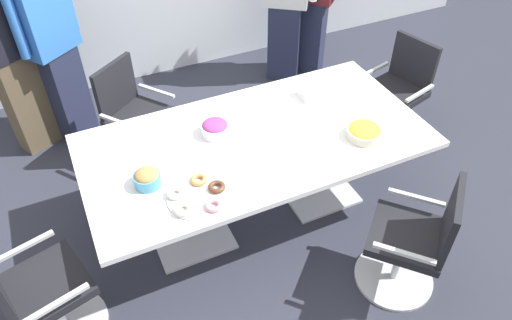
# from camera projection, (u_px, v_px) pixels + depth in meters

# --- Properties ---
(ground_plane) EXTENTS (10.00, 10.00, 0.01)m
(ground_plane) POSITION_uv_depth(u_px,v_px,m) (256.00, 211.00, 3.85)
(ground_plane) COLOR #2D303D
(conference_table) EXTENTS (2.40, 1.20, 0.75)m
(conference_table) POSITION_uv_depth(u_px,v_px,m) (256.00, 152.00, 3.43)
(conference_table) COLOR white
(conference_table) RESTS_ON ground
(office_chair_0) EXTENTS (0.76, 0.76, 0.91)m
(office_chair_0) POSITION_uv_depth(u_px,v_px,m) (136.00, 121.00, 4.06)
(office_chair_0) COLOR silver
(office_chair_0) RESTS_ON ground
(office_chair_1) EXTENTS (0.66, 0.66, 0.91)m
(office_chair_1) POSITION_uv_depth(u_px,v_px,m) (39.00, 297.00, 2.81)
(office_chair_1) COLOR silver
(office_chair_1) RESTS_ON ground
(office_chair_2) EXTENTS (0.76, 0.76, 0.91)m
(office_chair_2) POSITION_uv_depth(u_px,v_px,m) (413.00, 244.00, 3.10)
(office_chair_2) COLOR silver
(office_chair_2) RESTS_ON ground
(office_chair_3) EXTENTS (0.66, 0.66, 0.91)m
(office_chair_3) POSITION_uv_depth(u_px,v_px,m) (396.00, 95.00, 4.35)
(office_chair_3) COLOR silver
(office_chair_3) RESTS_ON ground
(person_standing_0) EXTENTS (0.58, 0.40, 1.89)m
(person_standing_0) POSITION_uv_depth(u_px,v_px,m) (4.00, 46.00, 3.82)
(person_standing_0) COLOR brown
(person_standing_0) RESTS_ON ground
(person_standing_1) EXTENTS (0.54, 0.44, 1.81)m
(person_standing_1) POSITION_uv_depth(u_px,v_px,m) (51.00, 41.00, 3.98)
(person_standing_1) COLOR #232842
(person_standing_1) RESTS_ON ground
(snack_bowl_candy_mix) EXTENTS (0.20, 0.20, 0.11)m
(snack_bowl_candy_mix) POSITION_uv_depth(u_px,v_px,m) (215.00, 128.00, 3.35)
(snack_bowl_candy_mix) COLOR white
(snack_bowl_candy_mix) RESTS_ON conference_table
(snack_bowl_cookies) EXTENTS (0.17, 0.17, 0.12)m
(snack_bowl_cookies) POSITION_uv_depth(u_px,v_px,m) (147.00, 178.00, 2.97)
(snack_bowl_cookies) COLOR #4C9EC6
(snack_bowl_cookies) RESTS_ON conference_table
(snack_bowl_chips_yellow) EXTENTS (0.25, 0.25, 0.09)m
(snack_bowl_chips_yellow) POSITION_uv_depth(u_px,v_px,m) (365.00, 131.00, 3.34)
(snack_bowl_chips_yellow) COLOR beige
(snack_bowl_chips_yellow) RESTS_ON conference_table
(donut_platter) EXTENTS (0.37, 0.37, 0.04)m
(donut_platter) POSITION_uv_depth(u_px,v_px,m) (197.00, 196.00, 2.91)
(donut_platter) COLOR white
(donut_platter) RESTS_ON conference_table
(napkin_pile) EXTENTS (0.16, 0.16, 0.07)m
(napkin_pile) POSITION_uv_depth(u_px,v_px,m) (310.00, 93.00, 3.70)
(napkin_pile) COLOR white
(napkin_pile) RESTS_ON conference_table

